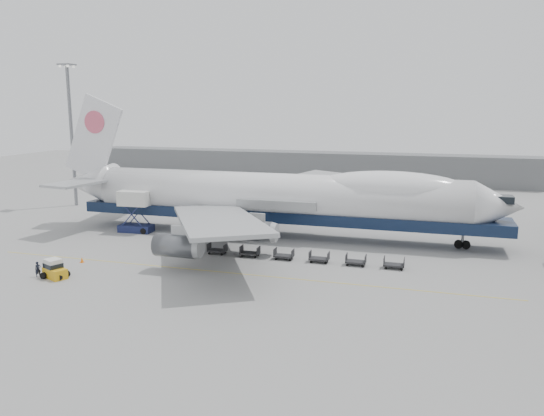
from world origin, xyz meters
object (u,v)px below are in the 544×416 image
(airliner, at_px, (280,197))
(ground_worker, at_px, (38,269))
(catering_truck, at_px, (135,209))
(baggage_tug, at_px, (54,270))

(airliner, xyz_separation_m, ground_worker, (-20.01, -25.13, -4.79))
(airliner, relative_size, catering_truck, 11.04)
(baggage_tug, bearing_deg, catering_truck, 121.36)
(ground_worker, bearing_deg, catering_truck, 36.28)
(catering_truck, bearing_deg, baggage_tug, -85.84)
(catering_truck, relative_size, baggage_tug, 1.93)
(ground_worker, bearing_deg, baggage_tug, -48.49)
(airliner, relative_size, baggage_tug, 21.34)
(ground_worker, bearing_deg, airliner, -4.51)
(catering_truck, height_order, ground_worker, catering_truck)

